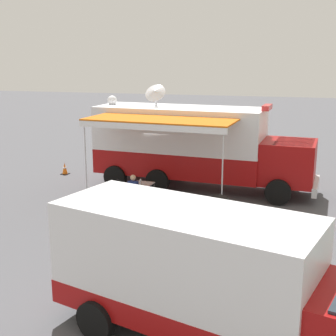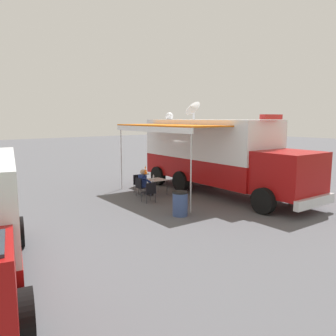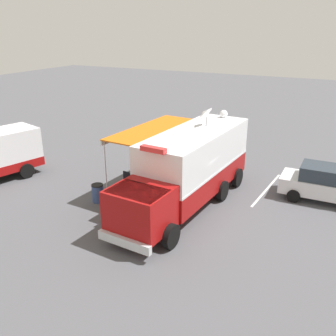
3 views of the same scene
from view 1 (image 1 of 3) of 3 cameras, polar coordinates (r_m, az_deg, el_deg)
The scene contains 13 objects.
ground_plane at distance 20.66m, azimuth 1.37°, elevation -2.21°, with size 100.00×100.00×0.00m, color #515156.
lot_stripe at distance 24.20m, azimuth -3.10°, elevation 0.12°, with size 0.12×4.80×0.01m, color silver.
command_truck at distance 19.97m, azimuth 3.41°, elevation 2.95°, with size 5.27×9.65×4.53m.
folding_table at distance 18.32m, azimuth -3.22°, elevation -2.09°, with size 0.86×0.86×0.73m.
water_bottle at distance 18.15m, azimuth -3.40°, elevation -1.71°, with size 0.07×0.07×0.22m.
folding_chair_at_table at distance 17.68m, azimuth -4.42°, elevation -3.22°, with size 0.51×0.51×0.87m.
folding_chair_beside_table at distance 18.32m, azimuth -6.10°, elevation -2.66°, with size 0.51×0.51×0.87m.
folding_chair_spare_by_truck at distance 16.97m, azimuth -1.11°, elevation -3.91°, with size 0.53×0.53×0.87m.
seated_responder at distance 17.81m, azimuth -4.18°, elevation -2.63°, with size 0.68×0.58×1.25m.
trash_bin at distance 16.19m, azimuth 6.33°, elevation -5.06°, with size 0.57×0.57×0.91m.
traffic_cone at distance 23.19m, azimuth -12.56°, elevation -0.07°, with size 0.36×0.36×0.58m.
support_truck at distance 9.29m, azimuth 4.87°, elevation -13.41°, with size 3.76×7.10×2.70m.
car_behind_truck at distance 26.57m, azimuth -1.19°, elevation 3.27°, with size 4.21×2.03×1.76m.
Camera 1 is at (19.27, 4.94, 5.58)m, focal length 49.64 mm.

